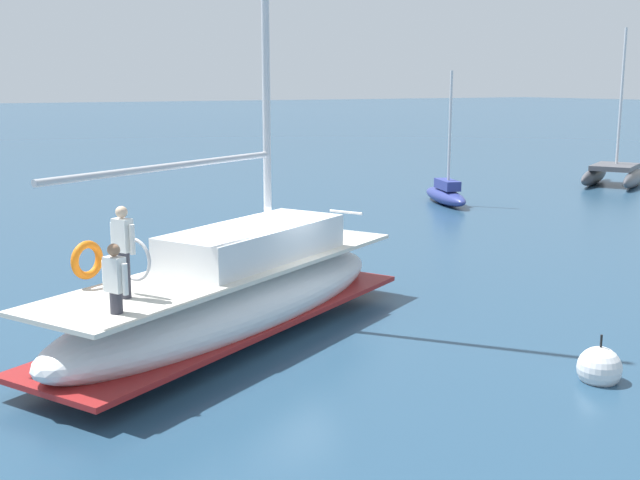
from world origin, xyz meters
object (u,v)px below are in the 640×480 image
(main_sailboat, at_px, (236,292))
(moored_cutter_right, at_px, (614,173))
(mooring_buoy, at_px, (599,368))
(moored_sloop_near, at_px, (446,193))

(main_sailboat, height_order, moored_cutter_right, main_sailboat)
(main_sailboat, relative_size, moored_cutter_right, 1.79)
(main_sailboat, distance_m, moored_cutter_right, 29.15)
(moored_cutter_right, xyz_separation_m, mooring_buoy, (18.18, -21.78, -0.37))
(main_sailboat, relative_size, mooring_buoy, 14.05)
(moored_sloop_near, relative_size, moored_cutter_right, 0.72)
(mooring_buoy, bearing_deg, moored_sloop_near, 148.85)
(moored_sloop_near, distance_m, moored_cutter_right, 11.29)
(moored_cutter_right, bearing_deg, main_sailboat, -63.97)
(main_sailboat, distance_m, mooring_buoy, 7.00)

